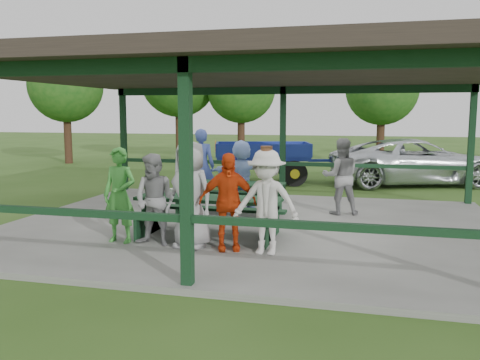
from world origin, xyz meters
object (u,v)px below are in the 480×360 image
(contestant_red, at_px, (228,202))
(spectator_blue, at_px, (201,166))
(spectator_lblue, at_px, (242,174))
(picnic_table_far, at_px, (231,195))
(spectator_grey, at_px, (341,176))
(contestant_white_fedora, at_px, (266,202))
(contestant_grey_left, at_px, (155,200))
(pickup_truck, at_px, (415,162))
(picnic_table_near, at_px, (209,211))
(contestant_grey_mid, at_px, (190,195))
(contestant_green, at_px, (120,195))
(farm_trailer, at_px, (263,162))

(contestant_red, xyz_separation_m, spectator_blue, (-1.88, 4.19, 0.13))
(spectator_lblue, bearing_deg, picnic_table_far, 85.17)
(picnic_table_far, relative_size, spectator_grey, 1.39)
(contestant_white_fedora, height_order, spectator_lblue, contestant_white_fedora)
(contestant_grey_left, height_order, pickup_truck, contestant_grey_left)
(picnic_table_near, distance_m, contestant_grey_mid, 0.90)
(contestant_white_fedora, bearing_deg, picnic_table_near, 150.12)
(contestant_grey_mid, bearing_deg, picnic_table_far, 107.78)
(contestant_green, height_order, spectator_blue, spectator_blue)
(contestant_grey_left, relative_size, contestant_red, 0.98)
(contestant_red, bearing_deg, contestant_white_fedora, -26.05)
(picnic_table_near, bearing_deg, contestant_white_fedora, -34.81)
(picnic_table_far, distance_m, spectator_grey, 2.53)
(contestant_green, distance_m, spectator_grey, 5.09)
(pickup_truck, bearing_deg, picnic_table_near, 135.64)
(spectator_blue, bearing_deg, picnic_table_far, 122.21)
(picnic_table_near, distance_m, contestant_green, 1.65)
(contestant_grey_mid, distance_m, pickup_truck, 10.74)
(picnic_table_far, bearing_deg, farm_trailer, 95.01)
(contestant_green, relative_size, spectator_blue, 0.89)
(contestant_grey_left, bearing_deg, pickup_truck, 68.21)
(contestant_red, height_order, pickup_truck, contestant_red)
(contestant_grey_left, distance_m, pickup_truck, 11.04)
(contestant_red, height_order, spectator_lblue, spectator_lblue)
(farm_trailer, bearing_deg, picnic_table_far, -100.00)
(spectator_lblue, relative_size, pickup_truck, 0.30)
(picnic_table_far, distance_m, pickup_truck, 8.31)
(picnic_table_near, height_order, contestant_grey_mid, contestant_grey_mid)
(contestant_green, relative_size, spectator_grey, 0.98)
(spectator_lblue, distance_m, spectator_grey, 2.35)
(farm_trailer, bearing_deg, contestant_grey_mid, -101.20)
(spectator_lblue, height_order, spectator_blue, spectator_blue)
(contestant_grey_mid, bearing_deg, contestant_red, 16.02)
(contestant_grey_left, distance_m, spectator_grey, 4.66)
(picnic_table_far, bearing_deg, contestant_grey_left, -101.69)
(picnic_table_near, distance_m, contestant_white_fedora, 1.57)
(picnic_table_near, bearing_deg, picnic_table_far, 93.96)
(picnic_table_near, height_order, spectator_blue, spectator_blue)
(spectator_grey, height_order, farm_trailer, spectator_grey)
(picnic_table_far, bearing_deg, spectator_blue, 129.70)
(spectator_lblue, relative_size, spectator_grey, 0.96)
(contestant_grey_left, distance_m, spectator_lblue, 3.77)
(contestant_grey_left, height_order, contestant_grey_mid, contestant_grey_mid)
(spectator_blue, distance_m, pickup_truck, 7.96)
(contestant_grey_left, distance_m, contestant_red, 1.30)
(spectator_blue, xyz_separation_m, pickup_truck, (5.65, 5.60, -0.28))
(picnic_table_far, xyz_separation_m, pickup_truck, (4.48, 7.00, 0.20))
(contestant_grey_left, relative_size, contestant_white_fedora, 0.91)
(contestant_green, xyz_separation_m, contestant_white_fedora, (2.67, -0.11, 0.01))
(picnic_table_far, bearing_deg, contestant_white_fedora, -64.14)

